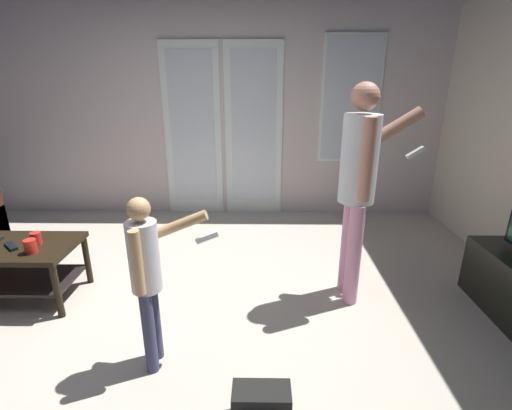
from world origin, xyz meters
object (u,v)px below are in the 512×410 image
backpack (261,407)px  tv_remote_black (11,246)px  coffee_table (9,260)px  cup_by_laptop (30,246)px  cup_near_edge (36,239)px  person_child (148,270)px  person_adult (360,177)px

backpack → tv_remote_black: bearing=150.8°
coffee_table → cup_by_laptop: bearing=-24.2°
cup_near_edge → person_child: bearing=-33.3°
coffee_table → backpack: (1.99, -1.12, -0.24)m
cup_near_edge → tv_remote_black: 0.18m
coffee_table → person_child: 1.54m
backpack → cup_near_edge: cup_near_edge is taller
cup_near_edge → tv_remote_black: size_ratio=0.59×
backpack → cup_near_edge: bearing=147.1°
cup_by_laptop → person_child: bearing=-28.8°
person_adult → cup_near_edge: 2.52m
person_adult → tv_remote_black: bearing=-177.6°
cup_near_edge → cup_by_laptop: cup_by_laptop is taller
person_adult → cup_near_edge: (-2.47, -0.06, -0.49)m
backpack → cup_by_laptop: cup_by_laptop is taller
person_adult → person_child: (-1.37, -0.78, -0.35)m
backpack → person_adult: bearing=58.8°
coffee_table → cup_by_laptop: size_ratio=9.91×
person_adult → backpack: person_adult is taller
person_adult → cup_by_laptop: (-2.43, -0.20, -0.48)m
cup_near_edge → tv_remote_black: (-0.17, -0.06, -0.04)m
coffee_table → backpack: bearing=-29.3°
coffee_table → cup_by_laptop: cup_by_laptop is taller
tv_remote_black → cup_near_edge: bearing=60.7°
person_child → cup_by_laptop: 1.21m
person_adult → cup_by_laptop: 2.48m
person_adult → cup_near_edge: person_adult is taller
person_child → coffee_table: bearing=152.2°
coffee_table → person_adult: size_ratio=0.62×
person_child → person_adult: bearing=29.4°
backpack → cup_by_laptop: 2.02m
coffee_table → person_child: size_ratio=0.95×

